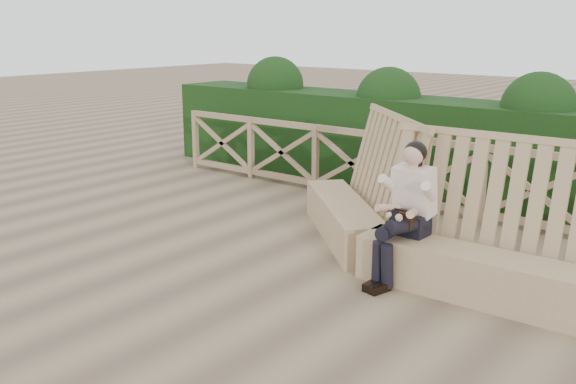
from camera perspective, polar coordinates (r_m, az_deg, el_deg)
The scene contains 5 objects.
ground at distance 6.85m, azimuth -0.56°, elevation -8.29°, with size 60.00×60.00×0.00m, color brown.
bench at distance 7.47m, azimuth 10.39°, elevation -3.21°, with size 4.26×2.21×1.62m.
woman at distance 6.87m, azimuth 10.50°, elevation -1.34°, with size 0.43×0.90×1.50m.
guardrail at distance 9.52m, azimuth 12.89°, elevation 1.41°, with size 10.10×0.09×1.10m.
hedge at distance 10.55m, azimuth 15.83°, elevation 3.59°, with size 12.00×1.20×1.50m, color black.
Camera 1 is at (4.00, -4.88, 2.66)m, focal length 40.00 mm.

